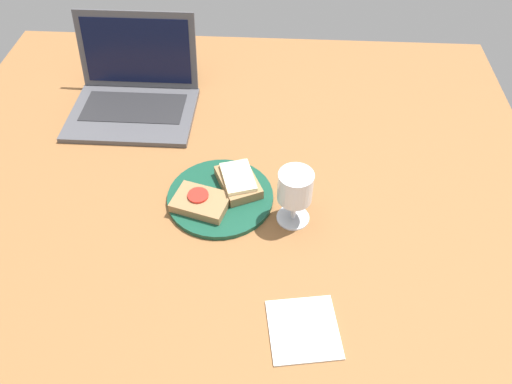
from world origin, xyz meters
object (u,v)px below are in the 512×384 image
sandwich_with_cheese (238,181)px  napkin (303,329)px  laptop (134,90)px  sandwich_with_tomato (201,202)px  plate (220,197)px  wine_glass (295,189)px

sandwich_with_cheese → napkin: size_ratio=1.08×
sandwich_with_cheese → napkin: bearing=-67.0°
laptop → sandwich_with_cheese: bearing=-45.2°
sandwich_with_tomato → sandwich_with_cheese: bearing=39.7°
sandwich_with_tomato → napkin: bearing=-51.5°
plate → napkin: size_ratio=1.86×
plate → wine_glass: wine_glass is taller
plate → wine_glass: 17.99cm
plate → sandwich_with_cheese: sandwich_with_cheese is taller
sandwich_with_tomato → laptop: laptop is taller
plate → sandwich_with_cheese: size_ratio=1.73×
sandwich_with_tomato → napkin: 33.97cm
napkin → sandwich_with_cheese: bearing=113.0°
sandwich_with_tomato → wine_glass: bearing=-4.5°
napkin → wine_glass: bearing=94.6°
laptop → plate: bearing=-51.8°
sandwich_with_tomato → laptop: bearing=121.6°
plate → wine_glass: bearing=-16.2°
wine_glass → sandwich_with_cheese: bearing=147.5°
plate → sandwich_with_cheese: bearing=40.0°
wine_glass → napkin: (2.02, -25.04, -8.40)cm
plate → laptop: (-25.19, 32.01, 3.88)cm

